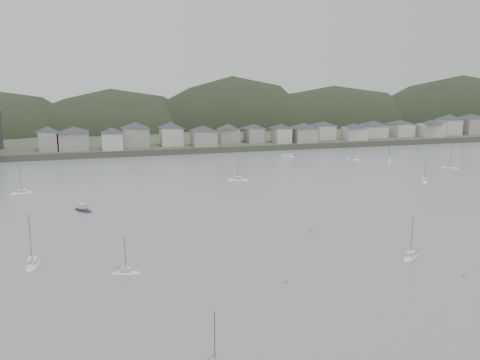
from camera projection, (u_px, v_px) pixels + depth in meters
name	position (u px, v px, depth m)	size (l,w,h in m)	color
ground	(351.00, 291.00, 95.13)	(900.00, 900.00, 0.00)	slate
far_shore_land	(157.00, 127.00, 372.68)	(900.00, 250.00, 3.00)	#383D2D
forested_ridge	(169.00, 149.00, 352.45)	(851.55, 103.94, 102.57)	black
waterfront_town	(275.00, 131.00, 279.63)	(451.48, 28.46, 12.92)	gray
moored_fleet	(266.00, 210.00, 150.72)	(222.70, 178.74, 12.42)	silver
motor_launch_far	(83.00, 210.00, 150.62)	(6.43, 7.45, 3.76)	black
mooring_buoys	(289.00, 217.00, 143.74)	(172.88, 119.41, 0.70)	#CE9044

